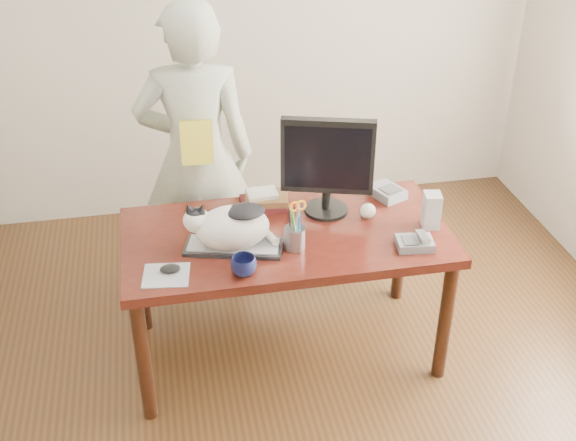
# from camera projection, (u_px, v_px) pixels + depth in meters

# --- Properties ---
(room) EXTENTS (4.50, 4.50, 4.50)m
(room) POSITION_uv_depth(u_px,v_px,m) (316.00, 182.00, 2.72)
(room) COLOR black
(room) RESTS_ON ground
(desk) EXTENTS (1.60, 0.80, 0.75)m
(desk) POSITION_uv_depth(u_px,v_px,m) (283.00, 249.00, 3.68)
(desk) COLOR black
(desk) RESTS_ON ground
(keyboard) EXTENTS (0.49, 0.29, 0.03)m
(keyboard) POSITION_uv_depth(u_px,v_px,m) (234.00, 247.00, 3.41)
(keyboard) COLOR black
(keyboard) RESTS_ON desk
(cat) EXTENTS (0.45, 0.30, 0.26)m
(cat) POSITION_uv_depth(u_px,v_px,m) (229.00, 226.00, 3.34)
(cat) COLOR white
(cat) RESTS_ON keyboard
(monitor) EXTENTS (0.46, 0.28, 0.52)m
(monitor) POSITION_uv_depth(u_px,v_px,m) (327.00, 162.00, 3.54)
(monitor) COLOR black
(monitor) RESTS_ON desk
(pen_cup) EXTENTS (0.12, 0.12, 0.26)m
(pen_cup) POSITION_uv_depth(u_px,v_px,m) (295.00, 235.00, 3.39)
(pen_cup) COLOR gray
(pen_cup) RESTS_ON desk
(mousepad) EXTENTS (0.23, 0.21, 0.00)m
(mousepad) POSITION_uv_depth(u_px,v_px,m) (166.00, 275.00, 3.23)
(mousepad) COLOR #A4A9B0
(mousepad) RESTS_ON desk
(mouse) EXTENTS (0.10, 0.07, 0.04)m
(mouse) POSITION_uv_depth(u_px,v_px,m) (170.00, 269.00, 3.24)
(mouse) COLOR black
(mouse) RESTS_ON mousepad
(coffee_mug) EXTENTS (0.16, 0.16, 0.09)m
(coffee_mug) POSITION_uv_depth(u_px,v_px,m) (244.00, 266.00, 3.22)
(coffee_mug) COLOR black
(coffee_mug) RESTS_ON desk
(phone) EXTENTS (0.18, 0.15, 0.08)m
(phone) POSITION_uv_depth(u_px,v_px,m) (415.00, 242.00, 3.41)
(phone) COLOR slate
(phone) RESTS_ON desk
(speaker) EXTENTS (0.10, 0.10, 0.18)m
(speaker) POSITION_uv_depth(u_px,v_px,m) (431.00, 210.00, 3.54)
(speaker) COLOR #AEAEB1
(speaker) RESTS_ON desk
(baseball) EXTENTS (0.08, 0.08, 0.08)m
(baseball) POSITION_uv_depth(u_px,v_px,m) (368.00, 211.00, 3.64)
(baseball) COLOR white
(baseball) RESTS_ON desk
(book_stack) EXTENTS (0.25, 0.20, 0.09)m
(book_stack) POSITION_uv_depth(u_px,v_px,m) (265.00, 200.00, 3.73)
(book_stack) COLOR #441215
(book_stack) RESTS_ON desk
(calculator) EXTENTS (0.20, 0.22, 0.06)m
(calculator) POSITION_uv_depth(u_px,v_px,m) (387.00, 192.00, 3.83)
(calculator) COLOR slate
(calculator) RESTS_ON desk
(person) EXTENTS (0.67, 0.47, 1.76)m
(person) POSITION_uv_depth(u_px,v_px,m) (196.00, 158.00, 3.95)
(person) COLOR silver
(person) RESTS_ON ground
(held_book) EXTENTS (0.17, 0.11, 0.23)m
(held_book) POSITION_uv_depth(u_px,v_px,m) (197.00, 142.00, 3.72)
(held_book) COLOR yellow
(held_book) RESTS_ON person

